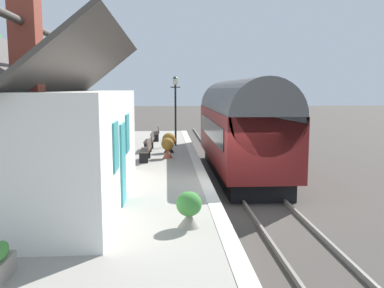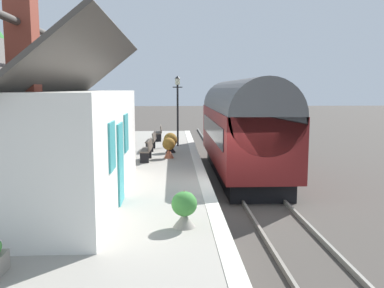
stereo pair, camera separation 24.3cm
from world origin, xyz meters
TOP-DOWN VIEW (x-y plane):
  - ground_plane at (0.00, 0.00)m, footprint 160.00×160.00m
  - platform at (0.00, 4.33)m, footprint 32.00×6.66m
  - platform_edge_coping at (0.00, 1.18)m, footprint 32.00×0.36m
  - rail_near at (0.00, -1.62)m, footprint 52.00×0.08m
  - rail_far at (0.00, -0.18)m, footprint 52.00×0.08m
  - train at (5.22, -0.90)m, footprint 10.32×2.73m
  - station_building at (-1.82, 5.38)m, footprint 8.35×3.87m
  - bench_by_lamp at (10.73, 2.99)m, footprint 1.41×0.45m
  - bench_platform_end at (4.01, 3.26)m, footprint 1.42×0.49m
  - bench_near_building at (6.95, 3.22)m, footprint 1.42×0.49m
  - planter_corner_building at (11.21, 5.53)m, footprint 0.47×0.47m
  - planter_bench_right at (4.63, 2.37)m, footprint 0.55×0.55m
  - planter_bench_left at (-4.31, 1.95)m, footprint 0.56×0.56m
  - planter_edge_far at (7.37, 6.59)m, footprint 0.51×0.51m
  - planter_under_sign at (6.16, 2.31)m, footprint 0.64×0.64m
  - planter_edge_near at (8.83, 6.60)m, footprint 0.51×0.51m
  - lamp_post_platform at (8.46, 1.93)m, footprint 0.32×0.50m

SIDE VIEW (x-z plane):
  - ground_plane at x=0.00m, z-range 0.00..0.00m
  - rail_near at x=0.00m, z-range 0.00..0.14m
  - rail_far at x=0.00m, z-range 0.00..0.14m
  - platform at x=0.00m, z-range 0.00..0.93m
  - platform_edge_coping at x=0.00m, z-range 0.93..0.94m
  - planter_bench_left at x=-4.31m, z-range 0.92..1.74m
  - planter_corner_building at x=11.21m, z-range 0.92..1.74m
  - planter_edge_near at x=8.83m, z-range 0.96..1.74m
  - planter_edge_far at x=7.37m, z-range 0.94..1.79m
  - bench_by_lamp at x=10.73m, z-range 0.96..1.84m
  - bench_platform_end at x=4.01m, z-range 0.96..1.84m
  - bench_near_building at x=6.95m, z-range 0.96..1.84m
  - planter_bench_right at x=4.63m, z-range 0.95..1.87m
  - planter_under_sign at x=6.16m, z-range 0.95..1.88m
  - train at x=5.22m, z-range 0.06..4.38m
  - station_building at x=-1.82m, z-range -0.21..5.25m
  - lamp_post_platform at x=8.46m, z-range 1.65..5.29m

